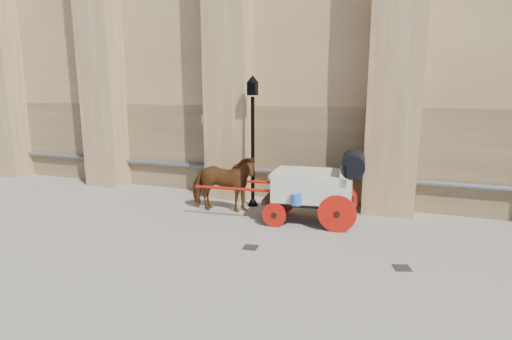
% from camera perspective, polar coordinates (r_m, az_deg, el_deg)
% --- Properties ---
extents(ground, '(90.00, 90.00, 0.00)m').
position_cam_1_polar(ground, '(9.87, -7.15, -9.41)').
color(ground, gray).
rests_on(ground, ground).
extents(horse, '(2.12, 1.24, 1.68)m').
position_cam_1_polar(horse, '(11.57, -4.77, -1.93)').
color(horse, brown).
rests_on(horse, ground).
extents(carriage, '(4.54, 1.72, 1.94)m').
position_cam_1_polar(carriage, '(10.65, 8.92, -2.03)').
color(carriage, black).
rests_on(carriage, ground).
extents(street_lamp, '(0.37, 0.37, 3.92)m').
position_cam_1_polar(street_lamp, '(11.93, -0.47, 4.63)').
color(street_lamp, black).
rests_on(street_lamp, ground).
extents(drain_grate_near, '(0.35, 0.35, 0.01)m').
position_cam_1_polar(drain_grate_near, '(9.15, -0.80, -10.98)').
color(drain_grate_near, black).
rests_on(drain_grate_near, ground).
extents(drain_grate_far, '(0.40, 0.40, 0.01)m').
position_cam_1_polar(drain_grate_far, '(8.67, 20.15, -12.98)').
color(drain_grate_far, black).
rests_on(drain_grate_far, ground).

